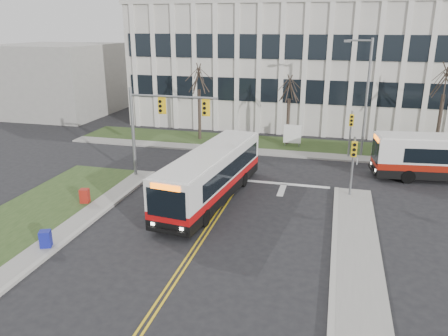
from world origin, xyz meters
TOP-DOWN VIEW (x-y plane):
  - ground at (0.00, 0.00)m, footprint 120.00×120.00m
  - sidewalk_west at (-7.00, -5.00)m, footprint 1.20×26.00m
  - sidewalk_east at (7.50, -5.00)m, footprint 2.00×26.00m
  - sidewalk_cross at (5.00, 15.20)m, footprint 44.00×1.60m
  - building_lawn at (5.00, 18.00)m, footprint 44.00×5.00m
  - office_building at (5.00, 30.00)m, footprint 40.00×16.00m
  - building_annex at (-26.00, 26.00)m, footprint 12.00×12.00m
  - mast_arm_signal at (-5.62, 7.16)m, footprint 6.11×0.38m
  - signal_pole_near at (7.20, 6.90)m, footprint 0.34×0.39m
  - signal_pole_far at (7.20, 15.40)m, footprint 0.34×0.39m
  - streetlight at (8.03, 16.20)m, footprint 2.15×0.25m
  - directory_sign at (2.50, 17.50)m, footprint 1.50×0.12m
  - tree_left at (-6.00, 18.00)m, footprint 1.80×1.80m
  - tree_mid at (2.00, 18.20)m, footprint 1.80×1.80m
  - tree_right at (14.00, 18.00)m, footprint 1.80×1.80m
  - bus_main at (-0.96, 4.40)m, footprint 3.71×11.45m
  - newspaper_box_blue at (-6.80, -3.54)m, footprint 0.63×0.61m
  - newspaper_box_red at (-7.99, 1.79)m, footprint 0.59×0.55m

SIDE VIEW (x-z plane):
  - ground at x=0.00m, z-range 0.00..0.00m
  - building_lawn at x=5.00m, z-range 0.00..0.12m
  - sidewalk_west at x=-7.00m, z-range 0.00..0.14m
  - sidewalk_east at x=7.50m, z-range 0.00..0.14m
  - sidewalk_cross at x=5.00m, z-range 0.00..0.14m
  - newspaper_box_blue at x=-6.80m, z-range 0.00..0.95m
  - newspaper_box_red at x=-7.99m, z-range 0.00..0.95m
  - directory_sign at x=2.50m, z-range 0.17..2.17m
  - bus_main at x=-0.96m, z-range 0.00..3.00m
  - signal_pole_near at x=7.20m, z-range 0.60..4.40m
  - signal_pole_far at x=7.20m, z-range 0.60..4.40m
  - building_annex at x=-26.00m, z-range 0.00..8.00m
  - mast_arm_signal at x=-5.62m, z-range 1.16..7.36m
  - tree_mid at x=2.00m, z-range 1.47..8.29m
  - streetlight at x=8.03m, z-range 0.59..9.79m
  - tree_left at x=-6.00m, z-range 1.66..9.36m
  - tree_right at x=14.00m, z-range 1.78..10.03m
  - office_building at x=5.00m, z-range 0.00..12.00m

